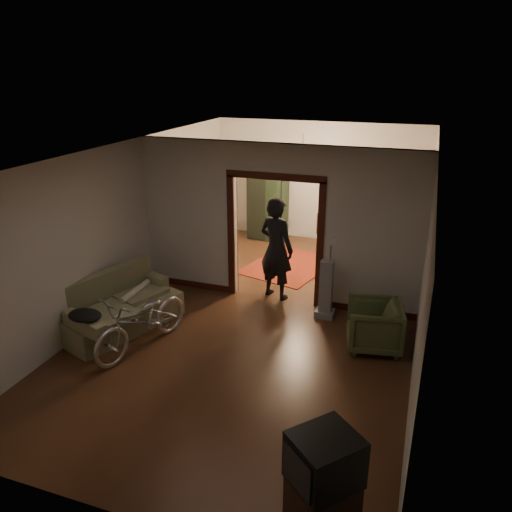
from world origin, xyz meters
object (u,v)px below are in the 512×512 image
at_px(locker, 268,203).
at_px(bicycle, 142,321).
at_px(person, 276,249).
at_px(armchair, 374,326).
at_px(desk, 363,238).
at_px(sofa, 120,303).

bearing_deg(locker, bicycle, -77.14).
bearing_deg(person, bicycle, 80.00).
relative_size(person, locker, 1.05).
xyz_separation_m(bicycle, person, (1.33, 2.37, 0.47)).
relative_size(armchair, desk, 0.90).
bearing_deg(sofa, person, 63.56).
bearing_deg(person, locker, -50.07).
xyz_separation_m(locker, desk, (2.34, -0.18, -0.56)).
relative_size(sofa, desk, 2.20).
height_order(locker, desk, locker).
bearing_deg(armchair, sofa, -90.18).
distance_m(armchair, person, 2.32).
bearing_deg(sofa, locker, 99.99).
bearing_deg(desk, bicycle, -126.43).
distance_m(bicycle, locker, 5.47).
bearing_deg(desk, locker, 164.79).
xyz_separation_m(bicycle, locker, (0.18, 5.45, 0.42)).
bearing_deg(locker, sofa, -84.94).
height_order(bicycle, locker, locker).
bearing_deg(person, sofa, 63.21).
height_order(sofa, person, person).
distance_m(sofa, locker, 5.10).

